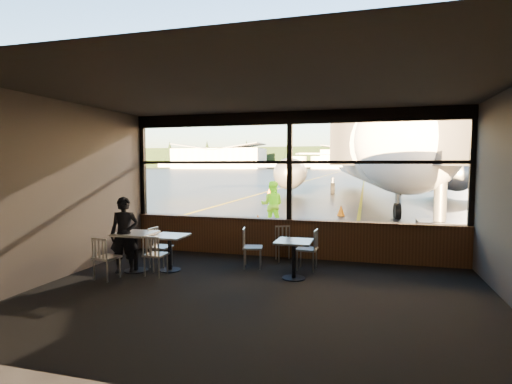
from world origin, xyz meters
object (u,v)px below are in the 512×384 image
at_px(cafe_table_mid, 170,253).
at_px(chair_mid_w, 161,247).
at_px(cone_extra, 258,222).
at_px(chair_near_w, 253,248).
at_px(chair_mid_s, 156,255).
at_px(cone_wing, 269,192).
at_px(passenger, 124,235).
at_px(ground_crew, 272,205).
at_px(cone_nose, 341,210).
at_px(chair_near_n, 284,244).
at_px(jet_bridge, 421,163).
at_px(airliner, 368,116).
at_px(cafe_table_near, 294,260).
at_px(chair_left_s, 107,258).
at_px(cafe_table_left, 136,252).
at_px(chair_near_e, 307,249).

distance_m(cafe_table_mid, chair_mid_w, 0.41).
relative_size(chair_mid_w, cone_extra, 1.60).
distance_m(chair_near_w, chair_mid_s, 2.05).
xyz_separation_m(chair_mid_s, cone_wing, (-2.81, 21.36, -0.19)).
relative_size(passenger, ground_crew, 0.95).
height_order(passenger, cone_nose, passenger).
distance_m(chair_near_n, cone_nose, 8.71).
height_order(jet_bridge, cone_wing, jet_bridge).
xyz_separation_m(ground_crew, cone_wing, (-3.71, 14.91, -0.60)).
relative_size(airliner, cafe_table_near, 48.65).
distance_m(cafe_table_near, cafe_table_mid, 2.63).
bearing_deg(passenger, cone_wing, 75.88).
height_order(cone_nose, cone_wing, cone_nose).
height_order(passenger, cone_extra, passenger).
relative_size(chair_mid_s, ground_crew, 0.51).
distance_m(chair_left_s, passenger, 0.63).
bearing_deg(chair_left_s, cafe_table_near, 24.85).
distance_m(cafe_table_left, chair_left_s, 0.70).
bearing_deg(airliner, cafe_table_near, -99.26).
relative_size(jet_bridge, chair_near_n, 12.79).
xyz_separation_m(chair_near_n, passenger, (-2.99, -1.86, 0.38)).
height_order(chair_near_w, cone_nose, chair_near_w).
distance_m(chair_mid_s, chair_mid_w, 0.68).
xyz_separation_m(ground_crew, cone_nose, (2.13, 4.11, -0.59)).
bearing_deg(cafe_table_left, cone_extra, 79.18).
bearing_deg(jet_bridge, ground_crew, -164.80).
xyz_separation_m(chair_near_n, cone_nose, (0.77, 8.68, -0.17)).
height_order(jet_bridge, cone_nose, jet_bridge).
bearing_deg(chair_mid_s, cone_extra, 86.26).
height_order(chair_near_w, cone_wing, chair_near_w).
distance_m(airliner, cafe_table_left, 23.52).
bearing_deg(cafe_table_near, jet_bridge, 66.51).
bearing_deg(passenger, chair_near_e, -0.84).
xyz_separation_m(cafe_table_near, cafe_table_left, (-3.30, -0.34, 0.03)).
bearing_deg(chair_near_w, chair_mid_w, -88.65).
distance_m(ground_crew, cone_nose, 4.67).
distance_m(airliner, cone_nose, 13.27).
distance_m(chair_near_e, passenger, 3.83).
relative_size(cafe_table_left, chair_mid_w, 0.95).
distance_m(chair_mid_s, cone_wing, 21.54).
xyz_separation_m(chair_near_w, chair_mid_w, (-1.95, -0.49, -0.00)).
xyz_separation_m(airliner, cone_nose, (-1.07, -12.05, -5.44)).
xyz_separation_m(chair_near_n, ground_crew, (-1.36, 4.57, 0.42)).
bearing_deg(cone_nose, cafe_table_left, -109.12).
relative_size(cafe_table_near, cone_nose, 1.59).
bearing_deg(chair_near_n, chair_near_e, 110.34).
distance_m(chair_mid_s, cone_nose, 10.99).
xyz_separation_m(chair_near_e, ground_crew, (-1.98, 5.19, 0.39)).
bearing_deg(cafe_table_near, passenger, -171.95).
relative_size(cafe_table_near, chair_near_n, 0.93).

